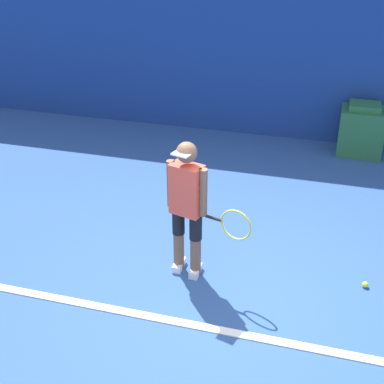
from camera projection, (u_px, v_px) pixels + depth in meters
name	position (u px, v px, depth m)	size (l,w,h in m)	color
ground_plane	(221.00, 306.00, 5.54)	(24.00, 24.00, 0.00)	#2D5193
back_wall	(288.00, 54.00, 8.96)	(24.00, 0.10, 2.94)	navy
court_baseline	(213.00, 329.00, 5.23)	(21.60, 0.10, 0.01)	white
tennis_player	(188.00, 204.00, 5.66)	(0.97, 0.36, 1.58)	brown
tennis_ball	(365.00, 285.00, 5.80)	(0.07, 0.07, 0.07)	#D1E533
covered_chair	(361.00, 130.00, 8.80)	(0.71, 0.59, 0.86)	#28663D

